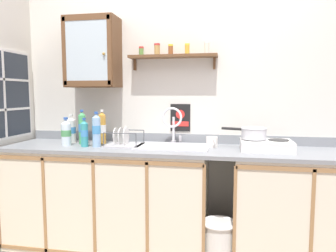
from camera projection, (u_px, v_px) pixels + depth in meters
name	position (u px, v px, depth m)	size (l,w,h in m)	color
back_wall	(185.00, 110.00, 2.87)	(3.61, 0.07, 2.50)	silver
lower_cabinet_run	(108.00, 201.00, 2.76)	(1.73, 0.59, 0.93)	black
lower_cabinet_run_right	(302.00, 214.00, 2.47)	(1.06, 0.59, 0.93)	black
countertop	(180.00, 150.00, 2.60)	(2.97, 0.61, 0.03)	gray
backsplash	(185.00, 138.00, 2.86)	(2.97, 0.02, 0.08)	gray
sink	(173.00, 148.00, 2.64)	(0.59, 0.42, 0.44)	silver
hot_plate_stove	(266.00, 145.00, 2.47)	(0.39, 0.30, 0.09)	silver
saucepan	(253.00, 133.00, 2.50)	(0.35, 0.20, 0.09)	silver
bottle_soda_green_0	(82.00, 128.00, 2.78)	(0.06, 0.06, 0.30)	#4CB266
bottle_water_clear_1	(66.00, 133.00, 2.70)	(0.08, 0.08, 0.24)	silver
bottle_juice_amber_2	(102.00, 128.00, 2.80)	(0.07, 0.07, 0.30)	gold
bottle_water_blue_3	(96.00, 130.00, 2.63)	(0.07, 0.07, 0.29)	#8CB7E0
bottle_opaque_white_4	(71.00, 130.00, 2.86)	(0.08, 0.08, 0.26)	white
bottle_detergent_teal_5	(84.00, 133.00, 2.64)	(0.06, 0.06, 0.24)	teal
dish_rack	(123.00, 142.00, 2.69)	(0.30, 0.26, 0.16)	#B2B2B7
mug	(212.00, 142.00, 2.63)	(0.09, 0.13, 0.09)	white
wall_cabinet	(93.00, 53.00, 2.82)	(0.46, 0.29, 0.61)	brown
spice_shelf	(173.00, 55.00, 2.75)	(0.78, 0.14, 0.23)	brown
warning_sign	(180.00, 118.00, 2.86)	(0.18, 0.01, 0.24)	black
window	(3.00, 95.00, 2.69)	(0.03, 0.73, 0.77)	#262D38
trash_bin	(219.00, 249.00, 2.41)	(0.27, 0.27, 0.45)	silver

